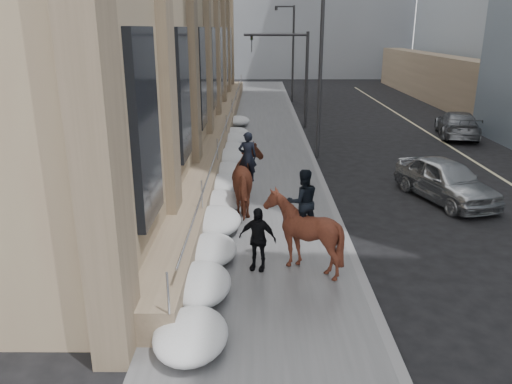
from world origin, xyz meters
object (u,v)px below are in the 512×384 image
mounted_horse_right (302,228)px  car_grey (457,124)px  pedestrian (257,239)px  mounted_horse_left (249,179)px  car_silver (446,180)px

mounted_horse_right → car_grey: size_ratio=0.52×
mounted_horse_right → pedestrian: size_ratio=1.57×
mounted_horse_left → pedestrian: (0.29, -4.44, -0.30)m
mounted_horse_left → car_silver: mounted_horse_left is taller
mounted_horse_right → car_silver: bearing=-147.7°
mounted_horse_left → car_grey: 17.88m
mounted_horse_left → mounted_horse_right: (1.46, -4.39, -0.01)m
mounted_horse_right → pedestrian: bearing=-10.3°
car_grey → car_silver: bearing=80.2°
mounted_horse_left → car_grey: mounted_horse_left is taller
car_silver → car_grey: (4.82, 11.62, -0.04)m
mounted_horse_left → car_silver: 7.50m
mounted_horse_left → car_grey: (12.15, 13.11, -0.52)m
car_silver → car_grey: 12.58m
mounted_horse_right → car_grey: (10.69, 17.49, -0.50)m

